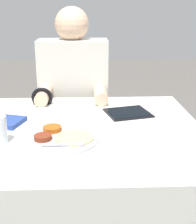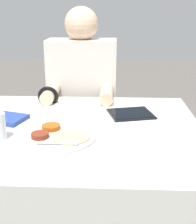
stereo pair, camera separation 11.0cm
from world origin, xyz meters
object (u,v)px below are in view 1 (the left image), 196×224
at_px(tablet_device, 128,113).
at_px(person_diner, 74,112).
at_px(thali_tray, 61,137).
at_px(red_notebook, 4,122).

relative_size(tablet_device, person_diner, 0.20).
bearing_deg(person_diner, thali_tray, -91.91).
bearing_deg(tablet_device, red_notebook, -168.88).
xyz_separation_m(thali_tray, tablet_device, (0.30, 0.29, -0.00)).
height_order(tablet_device, person_diner, person_diner).
distance_m(red_notebook, tablet_device, 0.57).
xyz_separation_m(thali_tray, person_diner, (0.02, 0.74, -0.15)).
bearing_deg(tablet_device, thali_tray, -135.83).
height_order(red_notebook, person_diner, person_diner).
height_order(thali_tray, red_notebook, thali_tray).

